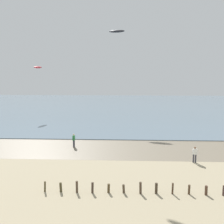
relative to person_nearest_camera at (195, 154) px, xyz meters
The scene contains 7 objects.
wet_sand_strip 12.84m from the person_nearest_camera, 159.16° to the left, with size 120.00×8.56×0.01m, color #7A6D59.
sea 45.45m from the person_nearest_camera, 105.27° to the left, with size 160.00×70.00×0.10m, color slate.
groyne_mid 8.77m from the person_nearest_camera, 121.71° to the right, with size 19.02×0.34×0.95m.
person_nearest_camera is the anchor object (origin of this frame).
person_mid_beach 14.66m from the person_nearest_camera, 159.08° to the left, with size 0.29×0.56×1.71m.
kite_aloft_1 38.90m from the person_nearest_camera, 132.05° to the left, with size 2.64×0.85×0.42m, color red.
kite_aloft_2 31.05m from the person_nearest_camera, 109.41° to the left, with size 3.09×0.99×0.49m, color black.
Camera 1 is at (4.53, -9.40, 9.40)m, focal length 42.68 mm.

